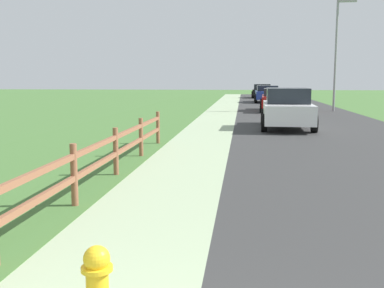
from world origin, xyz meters
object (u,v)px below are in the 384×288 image
Objects in this scene: parked_suv_white at (287,108)px; street_lamp at (338,46)px; parked_car_red at (277,99)px; parked_car_blue at (267,94)px; parked_car_black at (262,91)px.

street_lamp reaches higher than parked_suv_white.
parked_car_red is 1.04× the size of parked_car_blue.
parked_car_blue is (0.23, 21.22, -0.06)m from parked_suv_white.
parked_car_black is (-0.03, 9.79, -0.02)m from parked_car_blue.
parked_car_blue reaches higher than parked_car_red.
parked_car_blue is at bearing -89.80° from parked_car_black.
parked_car_black is at bearing 90.20° from parked_car_blue.
parked_car_red is 4.92m from street_lamp.
parked_suv_white is 21.22m from parked_car_blue.
street_lamp is at bearing 69.57° from parked_suv_white.
parked_car_black reaches higher than parked_car_red.
parked_car_black is (-0.12, 20.66, 0.01)m from parked_car_red.
parked_car_blue is 9.79m from parked_car_black.
street_lamp is (3.63, 0.25, 3.31)m from parked_car_red.
parked_car_black is 0.68× the size of street_lamp.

